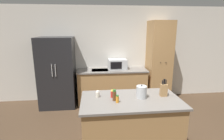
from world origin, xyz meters
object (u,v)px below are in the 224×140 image
object	(u,v)px
microwave	(117,64)
kettle	(141,92)
pantry_cabinet	(159,62)
spice_bottle_amber_oil	(114,95)
spice_bottle_green_herb	(98,94)
knife_block	(164,90)
spice_bottle_short_red	(112,94)
spice_bottle_tall_dark	(117,99)
refrigerator	(57,72)

from	to	relation	value
microwave	kettle	xyz separation A→B (m)	(0.11, -2.06, -0.04)
pantry_cabinet	spice_bottle_amber_oil	distance (m)	2.51
microwave	spice_bottle_green_herb	xyz separation A→B (m)	(-0.60, -1.96, -0.09)
knife_block	spice_bottle_short_red	size ratio (longest dim) A/B	2.32
microwave	spice_bottle_tall_dark	size ratio (longest dim) A/B	4.12
kettle	spice_bottle_green_herb	bearing A→B (deg)	171.30
knife_block	spice_bottle_tall_dark	size ratio (longest dim) A/B	2.49
pantry_cabinet	microwave	bearing A→B (deg)	174.83
spice_bottle_short_red	spice_bottle_green_herb	world-z (taller)	spice_bottle_short_red
refrigerator	kettle	distance (m)	2.54
spice_bottle_tall_dark	kettle	bearing A→B (deg)	18.79
microwave	spice_bottle_tall_dark	bearing A→B (deg)	-97.96
microwave	spice_bottle_green_herb	distance (m)	2.05
spice_bottle_green_herb	kettle	xyz separation A→B (m)	(0.71, -0.11, 0.05)
pantry_cabinet	knife_block	xyz separation A→B (m)	(-0.64, -1.93, -0.09)
microwave	spice_bottle_short_red	bearing A→B (deg)	-100.41
spice_bottle_tall_dark	spice_bottle_short_red	size ratio (longest dim) A/B	0.93
refrigerator	spice_bottle_green_herb	xyz separation A→B (m)	(0.99, -1.78, 0.06)
pantry_cabinet	refrigerator	bearing A→B (deg)	-178.54
microwave	pantry_cabinet	bearing A→B (deg)	-5.17
spice_bottle_tall_dark	spice_bottle_short_red	xyz separation A→B (m)	(-0.06, 0.21, 0.00)
pantry_cabinet	kettle	size ratio (longest dim) A/B	9.81
refrigerator	spice_bottle_short_red	size ratio (longest dim) A/B	13.81
spice_bottle_tall_dark	spice_bottle_amber_oil	distance (m)	0.09
refrigerator	pantry_cabinet	bearing A→B (deg)	1.46
spice_bottle_short_red	kettle	xyz separation A→B (m)	(0.47, -0.07, 0.04)
pantry_cabinet	spice_bottle_amber_oil	xyz separation A→B (m)	(-1.48, -2.02, -0.12)
pantry_cabinet	spice_bottle_amber_oil	bearing A→B (deg)	-126.24
microwave	spice_bottle_green_herb	world-z (taller)	microwave
microwave	kettle	bearing A→B (deg)	-87.04
spice_bottle_amber_oil	knife_block	bearing A→B (deg)	6.31
pantry_cabinet	kettle	distance (m)	2.22
refrigerator	kettle	size ratio (longest dim) A/B	7.99
spice_bottle_amber_oil	refrigerator	bearing A→B (deg)	122.60
spice_bottle_tall_dark	kettle	distance (m)	0.44
knife_block	kettle	xyz separation A→B (m)	(-0.39, -0.03, -0.01)
refrigerator	spice_bottle_green_herb	bearing A→B (deg)	-61.00
microwave	spice_bottle_amber_oil	distance (m)	2.15
spice_bottle_tall_dark	pantry_cabinet	bearing A→B (deg)	55.48
microwave	kettle	distance (m)	2.07
refrigerator	knife_block	world-z (taller)	refrigerator
refrigerator	spice_bottle_tall_dark	bearing A→B (deg)	-57.75
knife_block	kettle	bearing A→B (deg)	-175.08
microwave	kettle	world-z (taller)	microwave
microwave	knife_block	bearing A→B (deg)	-76.29
microwave	knife_block	size ratio (longest dim) A/B	1.66
spice_bottle_green_herb	kettle	distance (m)	0.72
spice_bottle_short_red	refrigerator	bearing A→B (deg)	123.85
refrigerator	knife_block	xyz separation A→B (m)	(2.09, -1.86, 0.12)
knife_block	spice_bottle_green_herb	distance (m)	1.10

